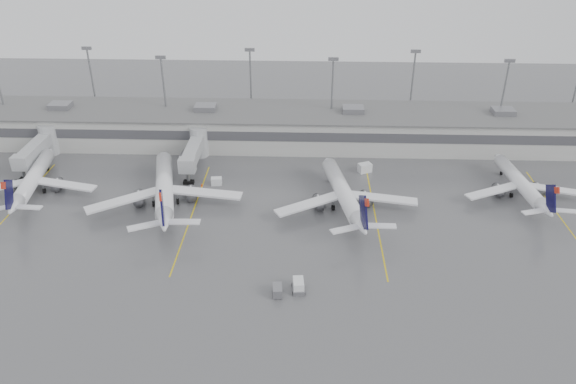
{
  "coord_description": "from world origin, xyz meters",
  "views": [
    {
      "loc": [
        4.17,
        -67.57,
        55.47
      ],
      "look_at": [
        0.87,
        24.0,
        5.0
      ],
      "focal_mm": 35.0,
      "sensor_mm": 36.0,
      "label": 1
    }
  ],
  "objects_px": {
    "jet_far_right": "(522,184)",
    "baggage_tug": "(298,286)",
    "jet_far_left": "(32,180)",
    "jet_mid_right": "(344,194)",
    "jet_mid_left": "(164,189)"
  },
  "relations": [
    {
      "from": "jet_far_left",
      "to": "jet_far_right",
      "type": "relative_size",
      "value": 1.07
    },
    {
      "from": "jet_far_left",
      "to": "jet_mid_right",
      "type": "height_order",
      "value": "jet_mid_right"
    },
    {
      "from": "jet_far_left",
      "to": "jet_mid_left",
      "type": "distance_m",
      "value": 28.1
    },
    {
      "from": "jet_mid_right",
      "to": "jet_far_right",
      "type": "xyz_separation_m",
      "value": [
        35.83,
        6.02,
        -0.42
      ]
    },
    {
      "from": "jet_mid_left",
      "to": "baggage_tug",
      "type": "relative_size",
      "value": 10.53
    },
    {
      "from": "jet_far_left",
      "to": "baggage_tug",
      "type": "relative_size",
      "value": 9.28
    },
    {
      "from": "jet_far_left",
      "to": "jet_far_right",
      "type": "distance_m",
      "value": 98.67
    },
    {
      "from": "jet_far_left",
      "to": "jet_mid_left",
      "type": "xyz_separation_m",
      "value": [
        27.86,
        -3.61,
        0.44
      ]
    },
    {
      "from": "jet_mid_right",
      "to": "baggage_tug",
      "type": "relative_size",
      "value": 9.88
    },
    {
      "from": "jet_far_left",
      "to": "jet_far_right",
      "type": "bearing_deg",
      "value": -6.94
    },
    {
      "from": "jet_far_right",
      "to": "baggage_tug",
      "type": "bearing_deg",
      "value": -149.64
    },
    {
      "from": "jet_far_left",
      "to": "baggage_tug",
      "type": "distance_m",
      "value": 62.11
    },
    {
      "from": "jet_mid_left",
      "to": "jet_mid_right",
      "type": "height_order",
      "value": "jet_mid_left"
    },
    {
      "from": "baggage_tug",
      "to": "jet_far_right",
      "type": "bearing_deg",
      "value": 30.48
    },
    {
      "from": "jet_far_left",
      "to": "jet_mid_left",
      "type": "relative_size",
      "value": 0.88
    }
  ]
}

